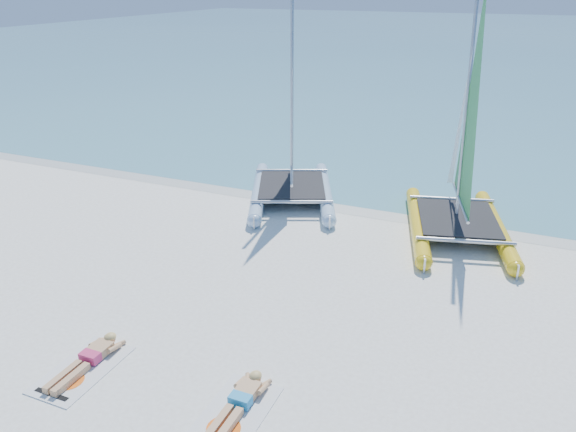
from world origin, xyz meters
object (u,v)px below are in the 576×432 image
sunbather_b (239,402)px  sunbather_a (89,358)px  catamaran_blue (292,132)px  towel_a (82,369)px  catamaran_yellow (463,148)px  towel_b (234,415)px

sunbather_b → sunbather_a: bearing=-178.7°
catamaran_blue → sunbather_b: catamaran_blue is taller
towel_a → sunbather_b: 3.13m
catamaran_yellow → sunbather_b: 9.72m
catamaran_blue → towel_a: catamaran_blue is taller
towel_a → sunbather_b: bearing=4.8°
catamaran_blue → towel_b: size_ratio=3.97×
catamaran_blue → catamaran_yellow: 5.26m
towel_b → sunbather_b: size_ratio=1.07×
sunbather_a → towel_b: bearing=-2.2°
catamaran_yellow → towel_b: size_ratio=3.99×
catamaran_yellow → sunbather_b: size_ratio=4.27×
towel_a → sunbather_a: size_ratio=1.07×
catamaran_yellow → sunbather_a: (-5.32, -9.28, -2.21)m
towel_a → sunbather_a: sunbather_a is taller
sunbather_a → catamaran_yellow: bearing=60.2°
sunbather_a → sunbather_b: 3.12m
towel_a → sunbather_a: (0.00, 0.19, 0.11)m
towel_a → towel_b: size_ratio=1.00×
towel_b → sunbather_a: bearing=177.8°
sunbather_a → towel_b: 3.12m
sunbather_a → towel_b: (3.12, -0.12, -0.11)m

